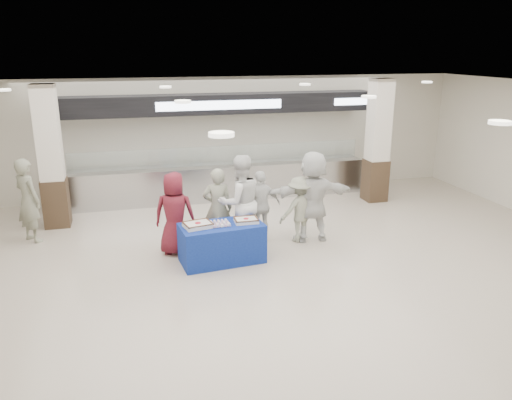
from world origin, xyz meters
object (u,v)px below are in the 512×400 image
object	(u,v)px
sheet_cake_right	(246,220)
cupcake_tray	(220,224)
soldier_a	(218,208)
chef_tall	(240,202)
sheet_cake_left	(198,225)
soldier_b	(300,209)
civilian_white	(312,196)
chef_short	(261,206)
display_table	(222,243)
soldier_bg	(28,200)
civilian_maroon	(175,214)

from	to	relation	value
sheet_cake_right	cupcake_tray	bearing A→B (deg)	-176.03
soldier_a	chef_tall	bearing A→B (deg)	169.57
sheet_cake_left	soldier_a	xyz separation A→B (m)	(0.53, 0.83, 0.02)
soldier_b	civilian_white	bearing A→B (deg)	167.84
soldier_a	chef_tall	world-z (taller)	chef_tall
soldier_b	cupcake_tray	bearing A→B (deg)	7.96
chef_short	soldier_b	xyz separation A→B (m)	(0.75, -0.31, -0.05)
display_table	soldier_bg	distance (m)	4.27
civilian_white	soldier_bg	xyz separation A→B (m)	(-5.74, 1.45, -0.07)
soldier_b	sheet_cake_right	bearing A→B (deg)	13.60
soldier_b	chef_tall	bearing A→B (deg)	-12.16
cupcake_tray	chef_short	size ratio (longest dim) A/B	0.25
sheet_cake_left	cupcake_tray	size ratio (longest dim) A/B	1.49
chef_short	soldier_bg	distance (m)	4.85
cupcake_tray	soldier_bg	world-z (taller)	soldier_bg
chef_short	soldier_b	size ratio (longest dim) A/B	1.07
soldier_a	chef_tall	xyz separation A→B (m)	(0.43, -0.16, 0.14)
sheet_cake_right	soldier_b	bearing A→B (deg)	25.77
soldier_bg	display_table	bearing A→B (deg)	-161.63
sheet_cake_right	civilian_maroon	distance (m)	1.43
chef_tall	soldier_bg	bearing A→B (deg)	-29.49
chef_short	civilian_white	xyz separation A→B (m)	(1.03, -0.31, 0.21)
display_table	civilian_maroon	bearing A→B (deg)	135.44
soldier_a	soldier_bg	size ratio (longest dim) A/B	0.92
chef_tall	sheet_cake_right	bearing A→B (deg)	76.83
cupcake_tray	civilian_white	world-z (taller)	civilian_white
civilian_white	soldier_bg	size ratio (longest dim) A/B	1.08
chef_tall	civilian_white	xyz separation A→B (m)	(1.55, 0.00, 0.00)
display_table	civilian_maroon	distance (m)	1.12
chef_tall	soldier_bg	distance (m)	4.44
sheet_cake_right	soldier_a	distance (m)	0.89
sheet_cake_left	chef_tall	bearing A→B (deg)	34.90
chef_short	cupcake_tray	bearing A→B (deg)	31.34
chef_tall	soldier_b	xyz separation A→B (m)	(1.27, 0.00, -0.26)
civilian_maroon	civilian_white	world-z (taller)	civilian_white
chef_tall	civilian_maroon	bearing A→B (deg)	-10.40
soldier_a	chef_short	xyz separation A→B (m)	(0.95, 0.15, -0.07)
chef_tall	civilian_white	distance (m)	1.55
sheet_cake_right	civilian_white	xyz separation A→B (m)	(1.58, 0.63, 0.17)
chef_tall	cupcake_tray	bearing A→B (deg)	40.49
civilian_white	cupcake_tray	bearing A→B (deg)	20.38
display_table	soldier_bg	bearing A→B (deg)	144.39
sheet_cake_left	chef_short	size ratio (longest dim) A/B	0.38
sheet_cake_right	chef_short	size ratio (longest dim) A/B	0.29
display_table	cupcake_tray	world-z (taller)	cupcake_tray
civilian_white	chef_tall	bearing A→B (deg)	2.76
chef_short	soldier_b	bearing A→B (deg)	146.15
chef_short	soldier_bg	bearing A→B (deg)	-24.82
soldier_bg	civilian_maroon	bearing A→B (deg)	-158.79
chef_tall	chef_short	size ratio (longest dim) A/B	1.28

